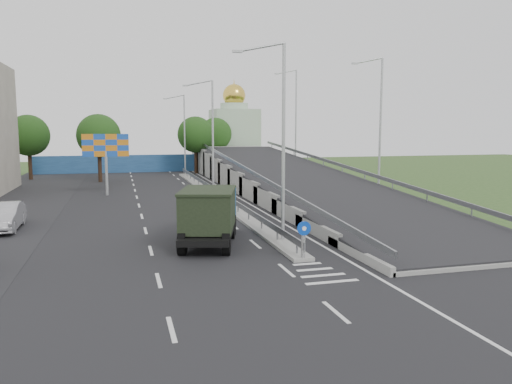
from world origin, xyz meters
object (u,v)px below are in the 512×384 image
object	(u,v)px
church	(234,133)
billboard	(106,149)
lamp_post_mid	(211,130)
dump_truck	(210,212)
lamp_post_far	(183,130)
lamp_post_near	(280,132)
parked_car_b	(4,217)
sign_bollard	(303,239)

from	to	relation	value
church	billboard	bearing A→B (deg)	-120.70
lamp_post_mid	billboard	xyz separation A→B (m)	(-9.11, 2.00, -1.62)
church	dump_truck	xyz separation A→B (m)	(-13.38, -52.99, -3.68)
lamp_post_far	billboard	xyz separation A→B (m)	(-9.11, -18.00, -1.62)
lamp_post_near	lamp_post_mid	distance (m)	20.00
lamp_post_mid	billboard	distance (m)	9.47
dump_truck	lamp_post_mid	bearing A→B (deg)	95.64
dump_truck	parked_car_b	size ratio (longest dim) A/B	1.43
lamp_post_near	dump_truck	distance (m)	5.54
lamp_post_far	dump_truck	world-z (taller)	lamp_post_far
lamp_post_far	church	world-z (taller)	church
sign_bollard	billboard	distance (m)	27.53
sign_bollard	church	size ratio (longest dim) A/B	0.12
billboard	lamp_post_mid	bearing A→B (deg)	-12.38
lamp_post_mid	sign_bollard	bearing A→B (deg)	-90.26
billboard	parked_car_b	bearing A→B (deg)	-110.78
lamp_post_far	parked_car_b	bearing A→B (deg)	-114.21
sign_bollard	billboard	size ratio (longest dim) A/B	0.30
church	lamp_post_far	bearing A→B (deg)	-125.24
lamp_post_near	church	bearing A→B (deg)	79.62
sign_bollard	parked_car_b	bearing A→B (deg)	142.15
dump_truck	parked_car_b	distance (m)	12.90
sign_bollard	church	world-z (taller)	church
church	billboard	distance (m)	37.23
lamp_post_near	church	world-z (taller)	church
sign_bollard	lamp_post_near	xyz separation A→B (m)	(0.11, 3.83, 4.77)
lamp_post_near	dump_truck	xyz separation A→B (m)	(-3.49, 1.01, -4.18)
billboard	parked_car_b	xyz separation A→B (m)	(-5.52, -14.54, -3.37)
lamp_post_mid	church	bearing A→B (deg)	73.78
dump_truck	sign_bollard	bearing A→B (deg)	-39.03
lamp_post_mid	lamp_post_far	distance (m)	20.00
billboard	sign_bollard	bearing A→B (deg)	-70.79
billboard	dump_truck	bearing A→B (deg)	-75.00
lamp_post_near	billboard	bearing A→B (deg)	112.49
church	lamp_post_mid	bearing A→B (deg)	-106.22
lamp_post_near	church	xyz separation A→B (m)	(9.89, 54.00, -0.50)
dump_truck	parked_car_b	bearing A→B (deg)	165.98
sign_bollard	parked_car_b	distance (m)	18.39
sign_bollard	lamp_post_far	bearing A→B (deg)	89.86
church	parked_car_b	xyz separation A→B (m)	(-24.52, -46.54, -4.49)
lamp_post_near	lamp_post_far	world-z (taller)	same
lamp_post_mid	church	xyz separation A→B (m)	(9.89, 34.00, -0.50)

